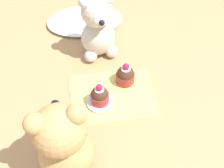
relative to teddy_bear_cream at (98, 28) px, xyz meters
The scene contains 8 objects.
ground_plane 0.22m from the teddy_bear_cream, 85.60° to the right, with size 4.00×4.00×0.00m, color tan.
knitted_placemat 0.22m from the teddy_bear_cream, 85.60° to the right, with size 0.25×0.19×0.01m, color #E0D166.
tulle_cloth 0.19m from the teddy_bear_cream, 101.37° to the left, with size 0.29×0.19×0.02m, color white.
teddy_bear_cream is the anchor object (origin of this frame).
teddy_bear_tan 0.41m from the teddy_bear_cream, 107.14° to the right, with size 0.14×0.14×0.25m.
cupcake_near_cream_bear 0.18m from the teddy_bear_cream, 66.37° to the right, with size 0.06×0.06×0.08m.
saucer_plate 0.24m from the teddy_bear_cream, 96.48° to the right, with size 0.08×0.08×0.01m, color silver.
cupcake_near_tan_bear 0.23m from the teddy_bear_cream, 96.48° to the right, with size 0.05×0.05×0.07m.
Camera 1 is at (-0.07, -0.46, 0.64)m, focal length 42.00 mm.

